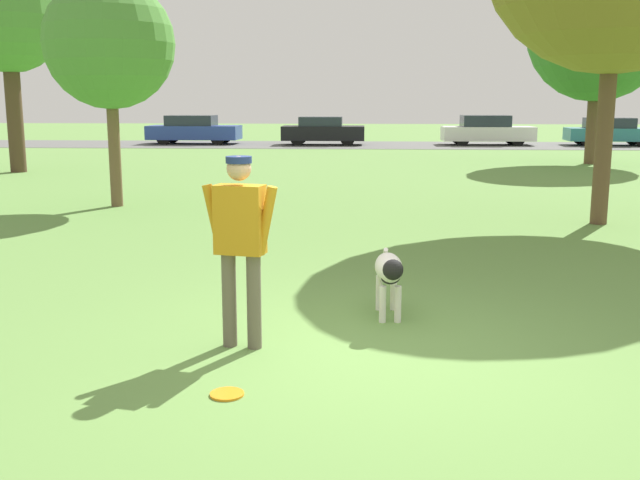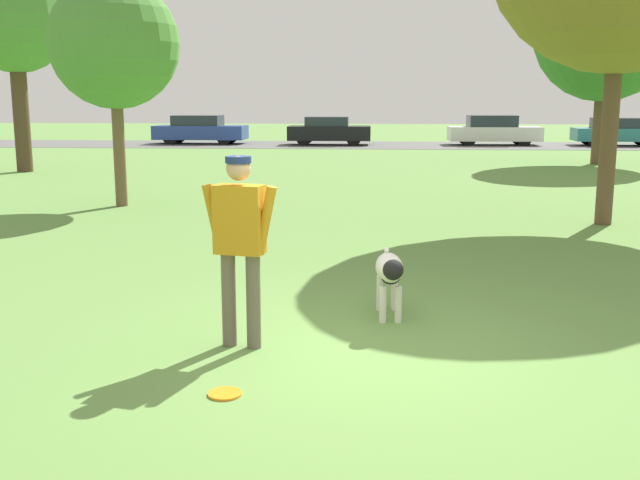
# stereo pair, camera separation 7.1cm
# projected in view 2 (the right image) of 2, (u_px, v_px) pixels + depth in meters

# --- Properties ---
(ground_plane) EXTENTS (120.00, 120.00, 0.00)m
(ground_plane) POSITION_uv_depth(u_px,v_px,m) (366.00, 353.00, 6.68)
(ground_plane) COLOR #608C42
(far_road_strip) EXTENTS (120.00, 6.00, 0.01)m
(far_road_strip) POSITION_uv_depth(u_px,v_px,m) (374.00, 145.00, 36.00)
(far_road_strip) COLOR #5B5B59
(far_road_strip) RESTS_ON ground_plane
(person) EXTENTS (0.71, 0.30, 1.74)m
(person) POSITION_uv_depth(u_px,v_px,m) (240.00, 235.00, 6.66)
(person) COLOR #665B4C
(person) RESTS_ON ground_plane
(dog) EXTENTS (0.33, 1.09, 0.70)m
(dog) POSITION_uv_depth(u_px,v_px,m) (390.00, 271.00, 7.66)
(dog) COLOR silver
(dog) RESTS_ON ground_plane
(frisbee) EXTENTS (0.26, 0.26, 0.02)m
(frisbee) POSITION_uv_depth(u_px,v_px,m) (225.00, 394.00, 5.73)
(frisbee) COLOR orange
(frisbee) RESTS_ON ground_plane
(tree_far_left) EXTENTS (3.25, 3.25, 6.22)m
(tree_far_left) POSITION_uv_depth(u_px,v_px,m) (14.00, 19.00, 22.21)
(tree_far_left) COLOR #4C3826
(tree_far_left) RESTS_ON ground_plane
(tree_near_left) EXTENTS (2.64, 2.64, 4.65)m
(tree_near_left) POSITION_uv_depth(u_px,v_px,m) (114.00, 44.00, 15.15)
(tree_near_left) COLOR brown
(tree_near_left) RESTS_ON ground_plane
(tree_far_right) EXTENTS (4.72, 4.72, 6.82)m
(tree_far_right) POSITION_uv_depth(u_px,v_px,m) (605.00, 30.00, 24.92)
(tree_far_right) COLOR brown
(tree_far_right) RESTS_ON ground_plane
(parked_car_blue) EXTENTS (4.49, 1.93, 1.40)m
(parked_car_blue) POSITION_uv_depth(u_px,v_px,m) (200.00, 130.00, 36.83)
(parked_car_blue) COLOR #284293
(parked_car_blue) RESTS_ON ground_plane
(parked_car_black) EXTENTS (3.96, 1.80, 1.35)m
(parked_car_black) POSITION_uv_depth(u_px,v_px,m) (329.00, 131.00, 36.00)
(parked_car_black) COLOR black
(parked_car_black) RESTS_ON ground_plane
(parked_car_white) EXTENTS (4.36, 1.85, 1.42)m
(parked_car_white) POSITION_uv_depth(u_px,v_px,m) (494.00, 131.00, 35.85)
(parked_car_white) COLOR white
(parked_car_white) RESTS_ON ground_plane
(parked_car_teal) EXTENTS (4.19, 1.95, 1.31)m
(parked_car_teal) POSITION_uv_depth(u_px,v_px,m) (618.00, 132.00, 35.35)
(parked_car_teal) COLOR teal
(parked_car_teal) RESTS_ON ground_plane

